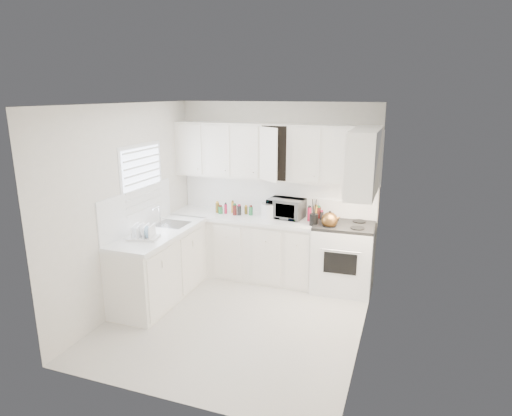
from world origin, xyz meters
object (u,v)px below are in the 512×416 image
at_px(microwave, 286,206).
at_px(dish_rack, 143,231).
at_px(stove, 343,248).
at_px(utensil_crock, 314,212).
at_px(rice_cooker, 269,209).
at_px(tea_kettle, 330,219).

height_order(microwave, dish_rack, microwave).
relative_size(stove, utensil_crock, 3.23).
height_order(rice_cooker, utensil_crock, utensil_crock).
height_order(tea_kettle, rice_cooker, tea_kettle).
bearing_deg(utensil_crock, tea_kettle, -6.85).
bearing_deg(microwave, rice_cooker, -156.55).
bearing_deg(utensil_crock, microwave, 152.11).
distance_m(rice_cooker, utensil_crock, 0.73).
distance_m(tea_kettle, rice_cooker, 0.95).
relative_size(microwave, rice_cooker, 2.08).
relative_size(microwave, dish_rack, 1.39).
xyz_separation_m(microwave, rice_cooker, (-0.23, -0.06, -0.05)).
bearing_deg(rice_cooker, dish_rack, -139.17).
bearing_deg(microwave, dish_rack, -125.33).
relative_size(stove, rice_cooker, 5.08).
bearing_deg(dish_rack, utensil_crock, 19.98).
bearing_deg(rice_cooker, microwave, 5.78).
bearing_deg(microwave, stove, 0.60).
distance_m(rice_cooker, dish_rack, 1.88).
distance_m(microwave, rice_cooker, 0.25).
bearing_deg(dish_rack, rice_cooker, 36.66).
bearing_deg(tea_kettle, utensil_crock, -179.70).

